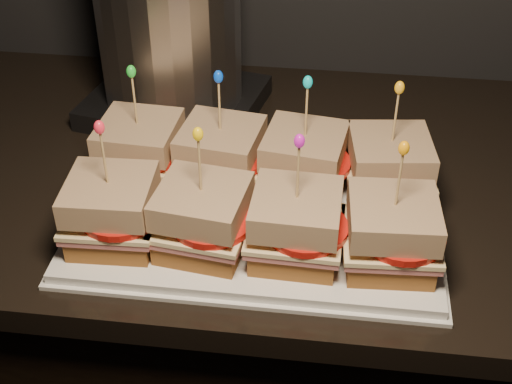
# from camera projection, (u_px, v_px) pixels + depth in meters

# --- Properties ---
(granite_slab) EXTENTS (2.46, 0.64, 0.04)m
(granite_slab) POSITION_uv_depth(u_px,v_px,m) (475.00, 192.00, 1.01)
(granite_slab) COLOR black
(granite_slab) RESTS_ON cabinet
(platter) EXTENTS (0.46, 0.28, 0.02)m
(platter) POSITION_uv_depth(u_px,v_px,m) (256.00, 221.00, 0.92)
(platter) COLOR white
(platter) RESTS_ON granite_slab
(platter_rim) EXTENTS (0.47, 0.30, 0.01)m
(platter_rim) POSITION_uv_depth(u_px,v_px,m) (256.00, 224.00, 0.92)
(platter_rim) COLOR white
(platter_rim) RESTS_ON granite_slab
(sandwich_0_bread_bot) EXTENTS (0.10, 0.10, 0.03)m
(sandwich_0_bread_bot) POSITION_uv_depth(u_px,v_px,m) (142.00, 168.00, 0.97)
(sandwich_0_bread_bot) COLOR brown
(sandwich_0_bread_bot) RESTS_ON platter
(sandwich_0_ham) EXTENTS (0.11, 0.11, 0.01)m
(sandwich_0_ham) POSITION_uv_depth(u_px,v_px,m) (141.00, 157.00, 0.96)
(sandwich_0_ham) COLOR #B3585B
(sandwich_0_ham) RESTS_ON sandwich_0_bread_bot
(sandwich_0_cheese) EXTENTS (0.12, 0.11, 0.01)m
(sandwich_0_cheese) POSITION_uv_depth(u_px,v_px,m) (141.00, 153.00, 0.96)
(sandwich_0_cheese) COLOR #FBE1A0
(sandwich_0_cheese) RESTS_ON sandwich_0_ham
(sandwich_0_tomato) EXTENTS (0.10, 0.10, 0.01)m
(sandwich_0_tomato) POSITION_uv_depth(u_px,v_px,m) (148.00, 151.00, 0.95)
(sandwich_0_tomato) COLOR red
(sandwich_0_tomato) RESTS_ON sandwich_0_cheese
(sandwich_0_bread_top) EXTENTS (0.11, 0.11, 0.03)m
(sandwich_0_bread_top) POSITION_uv_depth(u_px,v_px,m) (139.00, 134.00, 0.94)
(sandwich_0_bread_top) COLOR brown
(sandwich_0_bread_top) RESTS_ON sandwich_0_tomato
(sandwich_0_pick) EXTENTS (0.00, 0.00, 0.09)m
(sandwich_0_pick) POSITION_uv_depth(u_px,v_px,m) (135.00, 103.00, 0.91)
(sandwich_0_pick) COLOR tan
(sandwich_0_pick) RESTS_ON sandwich_0_bread_top
(sandwich_0_frill) EXTENTS (0.01, 0.01, 0.02)m
(sandwich_0_frill) POSITION_uv_depth(u_px,v_px,m) (131.00, 71.00, 0.88)
(sandwich_0_frill) COLOR green
(sandwich_0_frill) RESTS_ON sandwich_0_pick
(sandwich_1_bread_bot) EXTENTS (0.11, 0.11, 0.03)m
(sandwich_1_bread_bot) POSITION_uv_depth(u_px,v_px,m) (222.00, 174.00, 0.96)
(sandwich_1_bread_bot) COLOR brown
(sandwich_1_bread_bot) RESTS_ON platter
(sandwich_1_ham) EXTENTS (0.12, 0.12, 0.01)m
(sandwich_1_ham) POSITION_uv_depth(u_px,v_px,m) (221.00, 163.00, 0.95)
(sandwich_1_ham) COLOR #B3585B
(sandwich_1_ham) RESTS_ON sandwich_1_bread_bot
(sandwich_1_cheese) EXTENTS (0.12, 0.12, 0.01)m
(sandwich_1_cheese) POSITION_uv_depth(u_px,v_px,m) (221.00, 158.00, 0.94)
(sandwich_1_cheese) COLOR #FBE1A0
(sandwich_1_cheese) RESTS_ON sandwich_1_ham
(sandwich_1_tomato) EXTENTS (0.10, 0.10, 0.01)m
(sandwich_1_tomato) POSITION_uv_depth(u_px,v_px,m) (229.00, 157.00, 0.93)
(sandwich_1_tomato) COLOR red
(sandwich_1_tomato) RESTS_ON sandwich_1_cheese
(sandwich_1_bread_top) EXTENTS (0.11, 0.11, 0.03)m
(sandwich_1_bread_top) POSITION_uv_depth(u_px,v_px,m) (221.00, 140.00, 0.93)
(sandwich_1_bread_top) COLOR brown
(sandwich_1_bread_top) RESTS_ON sandwich_1_tomato
(sandwich_1_pick) EXTENTS (0.00, 0.00, 0.09)m
(sandwich_1_pick) POSITION_uv_depth(u_px,v_px,m) (219.00, 109.00, 0.90)
(sandwich_1_pick) COLOR tan
(sandwich_1_pick) RESTS_ON sandwich_1_bread_top
(sandwich_1_frill) EXTENTS (0.01, 0.01, 0.02)m
(sandwich_1_frill) POSITION_uv_depth(u_px,v_px,m) (218.00, 77.00, 0.87)
(sandwich_1_frill) COLOR blue
(sandwich_1_frill) RESTS_ON sandwich_1_pick
(sandwich_2_bread_bot) EXTENTS (0.11, 0.11, 0.03)m
(sandwich_2_bread_bot) POSITION_uv_depth(u_px,v_px,m) (303.00, 180.00, 0.95)
(sandwich_2_bread_bot) COLOR brown
(sandwich_2_bread_bot) RESTS_ON platter
(sandwich_2_ham) EXTENTS (0.12, 0.12, 0.01)m
(sandwich_2_ham) POSITION_uv_depth(u_px,v_px,m) (304.00, 169.00, 0.94)
(sandwich_2_ham) COLOR #B3585B
(sandwich_2_ham) RESTS_ON sandwich_2_bread_bot
(sandwich_2_cheese) EXTENTS (0.12, 0.12, 0.01)m
(sandwich_2_cheese) POSITION_uv_depth(u_px,v_px,m) (304.00, 164.00, 0.93)
(sandwich_2_cheese) COLOR #FBE1A0
(sandwich_2_cheese) RESTS_ON sandwich_2_ham
(sandwich_2_tomato) EXTENTS (0.10, 0.10, 0.01)m
(sandwich_2_tomato) POSITION_uv_depth(u_px,v_px,m) (313.00, 163.00, 0.92)
(sandwich_2_tomato) COLOR red
(sandwich_2_tomato) RESTS_ON sandwich_2_cheese
(sandwich_2_bread_top) EXTENTS (0.11, 0.11, 0.03)m
(sandwich_2_bread_top) POSITION_uv_depth(u_px,v_px,m) (305.00, 146.00, 0.92)
(sandwich_2_bread_top) COLOR brown
(sandwich_2_bread_top) RESTS_ON sandwich_2_tomato
(sandwich_2_pick) EXTENTS (0.00, 0.00, 0.09)m
(sandwich_2_pick) POSITION_uv_depth(u_px,v_px,m) (306.00, 114.00, 0.89)
(sandwich_2_pick) COLOR tan
(sandwich_2_pick) RESTS_ON sandwich_2_bread_top
(sandwich_2_frill) EXTENTS (0.01, 0.01, 0.02)m
(sandwich_2_frill) POSITION_uv_depth(u_px,v_px,m) (308.00, 82.00, 0.86)
(sandwich_2_frill) COLOR #09C4C9
(sandwich_2_frill) RESTS_ON sandwich_2_pick
(sandwich_3_bread_bot) EXTENTS (0.11, 0.11, 0.03)m
(sandwich_3_bread_bot) POSITION_uv_depth(u_px,v_px,m) (386.00, 186.00, 0.94)
(sandwich_3_bread_bot) COLOR brown
(sandwich_3_bread_bot) RESTS_ON platter
(sandwich_3_ham) EXTENTS (0.12, 0.12, 0.01)m
(sandwich_3_ham) POSITION_uv_depth(u_px,v_px,m) (388.00, 175.00, 0.93)
(sandwich_3_ham) COLOR #B3585B
(sandwich_3_ham) RESTS_ON sandwich_3_bread_bot
(sandwich_3_cheese) EXTENTS (0.12, 0.12, 0.01)m
(sandwich_3_cheese) POSITION_uv_depth(u_px,v_px,m) (388.00, 170.00, 0.92)
(sandwich_3_cheese) COLOR #FBE1A0
(sandwich_3_cheese) RESTS_ON sandwich_3_ham
(sandwich_3_tomato) EXTENTS (0.10, 0.10, 0.01)m
(sandwich_3_tomato) POSITION_uv_depth(u_px,v_px,m) (398.00, 169.00, 0.91)
(sandwich_3_tomato) COLOR red
(sandwich_3_tomato) RESTS_ON sandwich_3_cheese
(sandwich_3_bread_top) EXTENTS (0.11, 0.11, 0.03)m
(sandwich_3_bread_top) POSITION_uv_depth(u_px,v_px,m) (391.00, 152.00, 0.91)
(sandwich_3_bread_top) COLOR brown
(sandwich_3_bread_top) RESTS_ON sandwich_3_tomato
(sandwich_3_pick) EXTENTS (0.00, 0.00, 0.09)m
(sandwich_3_pick) POSITION_uv_depth(u_px,v_px,m) (395.00, 120.00, 0.88)
(sandwich_3_pick) COLOR tan
(sandwich_3_pick) RESTS_ON sandwich_3_bread_top
(sandwich_3_frill) EXTENTS (0.01, 0.01, 0.02)m
(sandwich_3_frill) POSITION_uv_depth(u_px,v_px,m) (400.00, 88.00, 0.85)
(sandwich_3_frill) COLOR #EEA315
(sandwich_3_frill) RESTS_ON sandwich_3_pick
(sandwich_4_bread_bot) EXTENTS (0.10, 0.10, 0.03)m
(sandwich_4_bread_bot) POSITION_uv_depth(u_px,v_px,m) (115.00, 229.00, 0.87)
(sandwich_4_bread_bot) COLOR brown
(sandwich_4_bread_bot) RESTS_ON platter
(sandwich_4_ham) EXTENTS (0.11, 0.11, 0.01)m
(sandwich_4_ham) POSITION_uv_depth(u_px,v_px,m) (113.00, 218.00, 0.86)
(sandwich_4_ham) COLOR #B3585B
(sandwich_4_ham) RESTS_ON sandwich_4_bread_bot
(sandwich_4_cheese) EXTENTS (0.11, 0.11, 0.01)m
(sandwich_4_cheese) POSITION_uv_depth(u_px,v_px,m) (113.00, 214.00, 0.85)
(sandwich_4_cheese) COLOR #FBE1A0
(sandwich_4_cheese) RESTS_ON sandwich_4_ham
(sandwich_4_tomato) EXTENTS (0.10, 0.10, 0.01)m
(sandwich_4_tomato) POSITION_uv_depth(u_px,v_px,m) (120.00, 213.00, 0.84)
(sandwich_4_tomato) COLOR red
(sandwich_4_tomato) RESTS_ON sandwich_4_cheese
(sandwich_4_bread_top) EXTENTS (0.10, 0.10, 0.03)m
(sandwich_4_bread_top) POSITION_uv_depth(u_px,v_px,m) (110.00, 194.00, 0.83)
(sandwich_4_bread_top) COLOR brown
(sandwich_4_bread_top) RESTS_ON sandwich_4_tomato
(sandwich_4_pick) EXTENTS (0.00, 0.00, 0.09)m
(sandwich_4_pick) POSITION_uv_depth(u_px,v_px,m) (105.00, 161.00, 0.81)
(sandwich_4_pick) COLOR tan
(sandwich_4_pick) RESTS_ON sandwich_4_bread_top
(sandwich_4_frill) EXTENTS (0.01, 0.01, 0.02)m
(sandwich_4_frill) POSITION_uv_depth(u_px,v_px,m) (99.00, 127.00, 0.78)
(sandwich_4_frill) COLOR #F12438
(sandwich_4_frill) RESTS_ON sandwich_4_pick
(sandwich_5_bread_bot) EXTENTS (0.11, 0.11, 0.03)m
(sandwich_5_bread_bot) POSITION_uv_depth(u_px,v_px,m) (204.00, 237.00, 0.85)
(sandwich_5_bread_bot) COLOR brown
(sandwich_5_bread_bot) RESTS_ON platter
(sandwich_5_ham) EXTENTS (0.12, 0.12, 0.01)m
(sandwich_5_ham) POSITION_uv_depth(u_px,v_px,m) (203.00, 226.00, 0.84)
(sandwich_5_ham) COLOR #B3585B
(sandwich_5_ham) RESTS_ON sandwich_5_bread_bot
(sandwich_5_cheese) EXTENTS (0.12, 0.12, 0.01)m
(sandwich_5_cheese) POSITION_uv_depth(u_px,v_px,m) (203.00, 221.00, 0.84)
(sandwich_5_cheese) COLOR #FBE1A0
(sandwich_5_cheese) RESTS_ON sandwich_5_ham
(sandwich_5_tomato) EXTENTS (0.10, 0.10, 0.01)m
(sandwich_5_tomato) POSITION_uv_depth(u_px,v_px,m) (212.00, 220.00, 0.83)
(sandwich_5_tomato) COLOR red
(sandwich_5_tomato) RESTS_ON sandwich_5_cheese
(sandwich_5_bread_top) EXTENTS (0.11, 0.11, 0.03)m
(sandwich_5_bread_top) POSITION_uv_depth(u_px,v_px,m) (202.00, 202.00, 0.82)
(sandwich_5_bread_top) COLOR brown
(sandwich_5_bread_top) RESTS_ON sandwich_5_tomato
(sandwich_5_pick) EXTENTS (0.00, 0.00, 0.09)m
(sandwich_5_pick) POSITION_uv_depth(u_px,v_px,m) (200.00, 168.00, 0.79)
(sandwich_5_pick) COLOR tan
(sandwich_5_pick) RESTS_ON sandwich_5_bread_top
(sandwich_5_frill) EXTENTS (0.01, 0.01, 0.02)m
(sandwich_5_frill) POSITION_uv_depth(u_px,v_px,m) (198.00, 134.00, 0.77)
(sandwich_5_frill) COLOR yellow
(sandwich_5_frill) RESTS_ON sandwich_5_pick
(sandwich_6_bread_bot) EXTENTS (0.10, 0.10, 0.03)m
(sandwich_6_bread_bot) POSITION_uv_depth(u_px,v_px,m) (295.00, 244.00, 0.84)
(sandwich_6_bread_bot) COLOR brown
(sandwich_6_bread_bot) RESTS_ON platter
(sandwich_6_ham) EXTENTS (0.11, 0.11, 0.01)m
(sandwich_6_ham) POSITION_uv_depth(u_px,v_px,m) (295.00, 233.00, 0.83)
(sandwich_6_ham) COLOR #B3585B
(sandwich_6_ham) RESTS_ON sandwich_6_bread_bot
(sandwich_6_cheese) EXTENTS (0.11, 0.11, 0.01)m
(sandwich_6_cheese) POSITION_uv_depth(u_px,v_px,m) (296.00, 228.00, 0.83)
(sandwich_6_cheese) COLOR #FBE1A0
(sandwich_6_cheese) RESTS_ON sandwich_6_ham
(sandwich_6_tomato) EXTENTS (0.10, 0.10, 0.01)m
(sandwich_6_tomato) POSITION_uv_depth(u_px,v_px,m) (306.00, 228.00, 0.82)
(sandwich_6_tomato) COLOR red
(sandwich_6_tomato) RESTS_ON sandwich_6_cheese
(sandwich_6_bread_top) EXTENTS (0.10, 0.10, 0.03)m
(sandwich_6_bread_top) POSITION_uv_depth(u_px,v_px,m) (296.00, 209.00, 0.81)
(sandwich_6_bread_top) COLOR brown
(sandwich_6_bread_top) RESTS_ON sandwich_6_tomato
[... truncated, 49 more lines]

